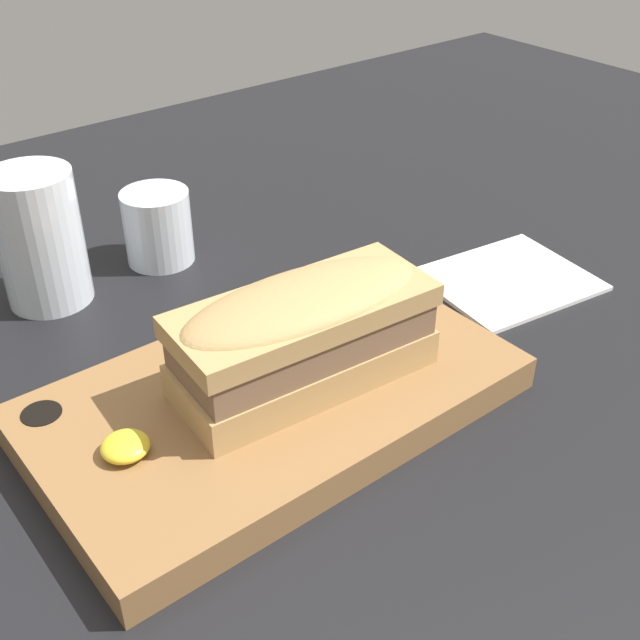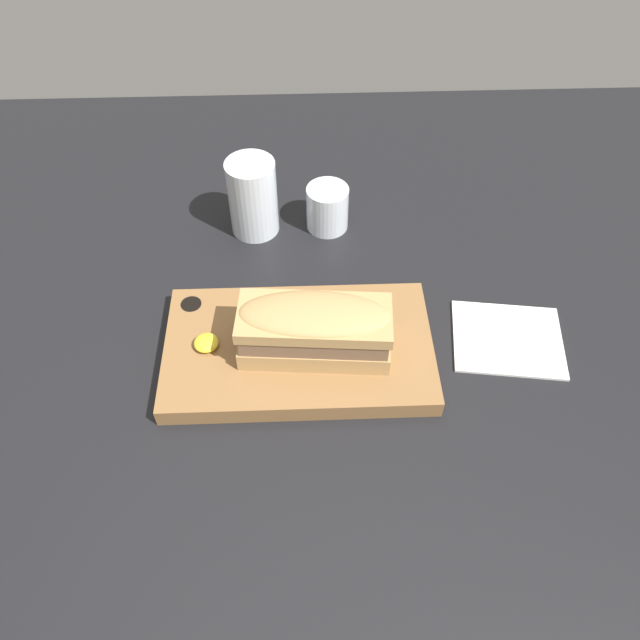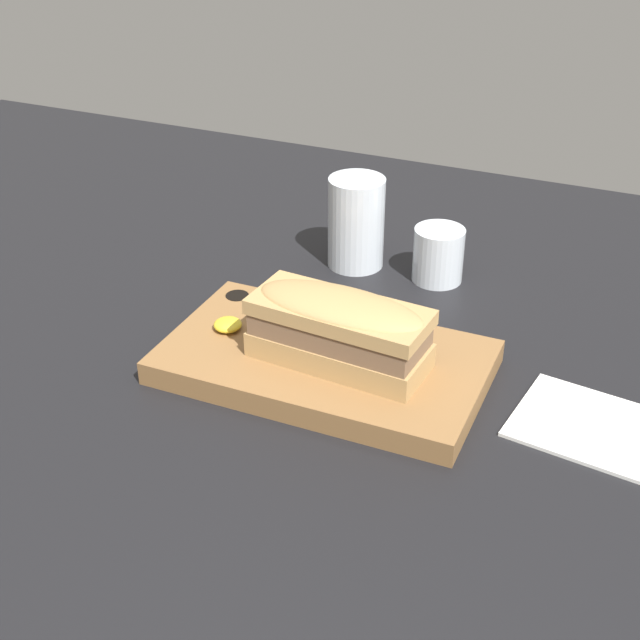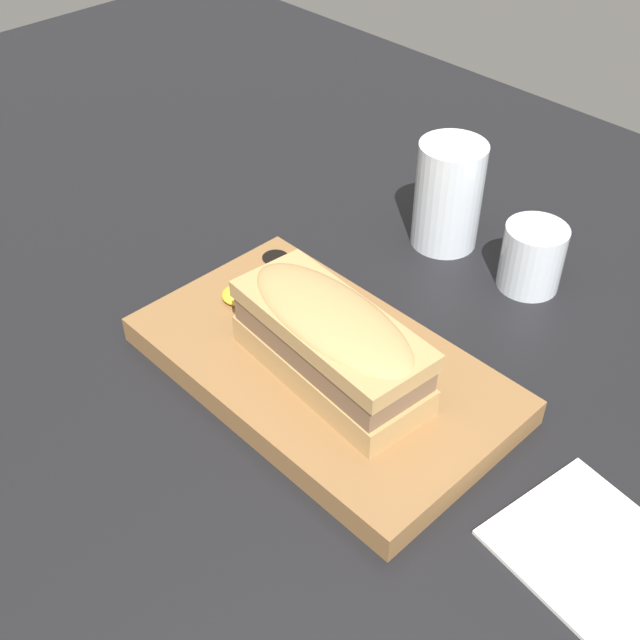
# 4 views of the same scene
# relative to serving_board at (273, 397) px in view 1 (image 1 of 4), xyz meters

# --- Properties ---
(dining_table) EXTENTS (1.95, 1.26, 0.02)m
(dining_table) POSITION_rel_serving_board_xyz_m (-0.02, 0.01, -0.02)
(dining_table) COLOR black
(dining_table) RESTS_ON ground
(serving_board) EXTENTS (0.34, 0.20, 0.03)m
(serving_board) POSITION_rel_serving_board_xyz_m (0.00, 0.00, 0.00)
(serving_board) COLOR olive
(serving_board) RESTS_ON dining_table
(sandwich) EXTENTS (0.19, 0.09, 0.08)m
(sandwich) POSITION_rel_serving_board_xyz_m (0.02, -0.01, 0.05)
(sandwich) COLOR tan
(sandwich) RESTS_ON serving_board
(mustard_dollop) EXTENTS (0.03, 0.03, 0.01)m
(mustard_dollop) POSITION_rel_serving_board_xyz_m (-0.12, -0.00, 0.02)
(mustard_dollop) COLOR yellow
(mustard_dollop) RESTS_ON serving_board
(water_glass) EXTENTS (0.07, 0.07, 0.12)m
(water_glass) POSITION_rel_serving_board_xyz_m (-0.06, 0.25, 0.04)
(water_glass) COLOR silver
(water_glass) RESTS_ON dining_table
(wine_glass) EXTENTS (0.06, 0.06, 0.07)m
(wine_glass) POSITION_rel_serving_board_xyz_m (0.05, 0.25, 0.02)
(wine_glass) COLOR silver
(wine_glass) RESTS_ON dining_table
(napkin) EXTENTS (0.16, 0.14, 0.00)m
(napkin) POSITION_rel_serving_board_xyz_m (0.28, 0.01, -0.01)
(napkin) COLOR white
(napkin) RESTS_ON dining_table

